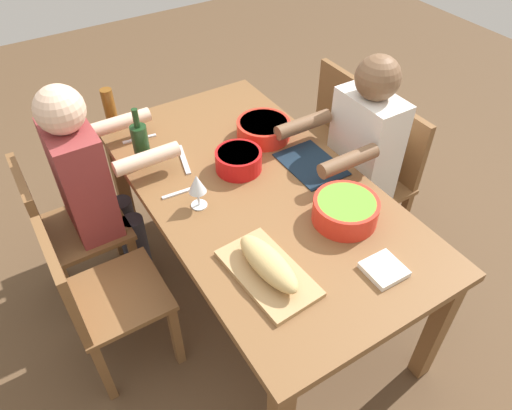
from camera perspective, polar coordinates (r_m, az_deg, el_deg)
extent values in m
plane|color=brown|center=(2.69, 0.00, -9.90)|extent=(8.00, 8.00, 0.00)
cube|color=brown|center=(2.16, 0.00, 1.77)|extent=(1.75, 0.93, 0.04)
cube|color=brown|center=(2.26, 20.62, -13.57)|extent=(0.07, 0.07, 0.70)
cube|color=brown|center=(3.11, -1.59, 7.60)|extent=(0.07, 0.07, 0.70)
cube|color=brown|center=(2.87, -15.65, 2.41)|extent=(0.07, 0.07, 0.70)
cube|color=brown|center=(2.53, -19.73, -2.60)|extent=(0.40, 0.40, 0.03)
cube|color=brown|center=(2.39, -24.97, -0.57)|extent=(0.38, 0.04, 0.40)
cube|color=brown|center=(2.82, -16.45, -2.46)|extent=(0.04, 0.04, 0.42)
cube|color=brown|center=(2.59, -13.96, -7.05)|extent=(0.04, 0.04, 0.42)
cube|color=brown|center=(2.80, -22.91, -4.97)|extent=(0.04, 0.04, 0.42)
cube|color=brown|center=(2.57, -21.05, -9.85)|extent=(0.04, 0.04, 0.42)
cylinder|color=#2D2D38|center=(2.76, -14.92, -3.04)|extent=(0.11, 0.11, 0.45)
cylinder|color=#2D2D38|center=(2.64, -13.71, -5.17)|extent=(0.11, 0.11, 0.45)
cube|color=maroon|center=(2.35, -19.97, 2.87)|extent=(0.34, 0.20, 0.55)
cylinder|color=beige|center=(2.46, -15.83, 9.38)|extent=(0.07, 0.30, 0.07)
cylinder|color=beige|center=(2.19, -12.82, 5.38)|extent=(0.07, 0.30, 0.07)
sphere|color=beige|center=(2.15, -22.30, 10.43)|extent=(0.21, 0.21, 0.21)
cube|color=brown|center=(2.20, -16.09, -10.29)|extent=(0.40, 0.40, 0.03)
cube|color=brown|center=(2.03, -22.03, -8.54)|extent=(0.38, 0.04, 0.40)
cube|color=brown|center=(2.50, -12.77, -9.20)|extent=(0.04, 0.04, 0.42)
cube|color=brown|center=(2.30, -9.47, -15.00)|extent=(0.04, 0.04, 0.42)
cube|color=brown|center=(2.48, -20.15, -12.15)|extent=(0.04, 0.04, 0.42)
cube|color=brown|center=(2.28, -17.63, -18.35)|extent=(0.04, 0.04, 0.42)
cube|color=brown|center=(2.69, 12.87, 2.37)|extent=(0.40, 0.40, 0.03)
cube|color=brown|center=(2.68, 16.47, 7.13)|extent=(0.38, 0.04, 0.40)
cube|color=brown|center=(2.67, 11.81, -4.57)|extent=(0.04, 0.04, 0.42)
cube|color=brown|center=(2.84, 7.39, -0.33)|extent=(0.04, 0.04, 0.42)
cube|color=brown|center=(2.86, 16.94, -1.82)|extent=(0.04, 0.04, 0.42)
cube|color=brown|center=(3.02, 12.51, 1.99)|extent=(0.04, 0.04, 0.42)
cylinder|color=#2D2D38|center=(2.68, 9.79, -3.63)|extent=(0.11, 0.11, 0.45)
cylinder|color=#2D2D38|center=(2.76, 7.72, -1.60)|extent=(0.11, 0.11, 0.45)
cube|color=white|center=(2.49, 12.84, 6.96)|extent=(0.34, 0.20, 0.55)
cylinder|color=brown|center=(2.16, 10.94, 5.19)|extent=(0.07, 0.30, 0.07)
cylinder|color=brown|center=(2.37, 5.63, 9.51)|extent=(0.07, 0.30, 0.07)
sphere|color=brown|center=(2.30, 14.28, 14.44)|extent=(0.21, 0.21, 0.21)
cube|color=brown|center=(2.97, 6.74, 7.53)|extent=(0.40, 0.40, 0.03)
cube|color=brown|center=(2.96, 9.95, 11.91)|extent=(0.38, 0.04, 0.40)
cube|color=brown|center=(2.92, 5.71, 1.28)|extent=(0.04, 0.04, 0.42)
cube|color=brown|center=(3.13, 2.05, 4.79)|extent=(0.04, 0.04, 0.42)
cube|color=brown|center=(3.10, 10.81, 3.46)|extent=(0.04, 0.04, 0.42)
cube|color=brown|center=(3.30, 7.03, 6.67)|extent=(0.04, 0.04, 0.42)
cylinder|color=red|center=(2.22, -2.00, 5.33)|extent=(0.22, 0.22, 0.10)
cylinder|color=#2D7028|center=(2.20, -2.02, 5.97)|extent=(0.19, 0.19, 0.03)
cylinder|color=red|center=(1.99, 10.56, -0.66)|extent=(0.27, 0.27, 0.10)
cylinder|color=#669E33|center=(1.97, 10.68, 0.05)|extent=(0.24, 0.24, 0.04)
cylinder|color=red|center=(2.43, 0.90, 8.97)|extent=(0.27, 0.27, 0.09)
cylinder|color=orange|center=(2.42, 0.90, 9.55)|extent=(0.24, 0.24, 0.03)
cube|color=tan|center=(1.79, 1.43, -8.08)|extent=(0.41, 0.25, 0.02)
ellipsoid|color=tan|center=(1.75, 1.46, -6.94)|extent=(0.33, 0.13, 0.09)
cylinder|color=#193819|center=(2.29, -13.49, 6.94)|extent=(0.08, 0.08, 0.20)
cylinder|color=#193819|center=(2.21, -14.09, 9.98)|extent=(0.03, 0.03, 0.09)
cylinder|color=brown|center=(2.58, -16.95, 10.84)|extent=(0.06, 0.06, 0.22)
cylinder|color=silver|center=(2.07, -6.76, 0.00)|extent=(0.07, 0.07, 0.01)
cylinder|color=silver|center=(2.04, -6.85, 0.84)|extent=(0.01, 0.01, 0.07)
cone|color=silver|center=(1.99, -7.04, 2.55)|extent=(0.08, 0.08, 0.08)
cube|color=silver|center=(2.51, -13.67, 7.66)|extent=(0.04, 0.17, 0.01)
cube|color=silver|center=(2.14, -8.96, 1.50)|extent=(0.03, 0.17, 0.01)
cube|color=#142333|center=(2.29, 6.54, 4.84)|extent=(0.32, 0.23, 0.01)
cube|color=silver|center=(2.32, -8.58, 5.37)|extent=(0.23, 0.08, 0.01)
cube|color=white|center=(1.86, 14.96, -7.41)|extent=(0.14, 0.14, 0.02)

